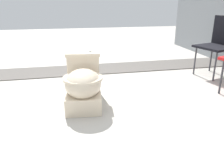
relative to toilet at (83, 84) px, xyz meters
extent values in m
plane|color=#B7B2A8|center=(0.06, 0.09, -0.22)|extent=(14.00, 14.00, 0.00)
cube|color=#605B56|center=(-1.19, 0.59, -0.21)|extent=(0.56, 8.00, 0.01)
cube|color=beige|center=(0.00, 0.00, -0.14)|extent=(0.63, 0.40, 0.17)
ellipsoid|color=beige|center=(0.10, -0.01, 0.04)|extent=(0.47, 0.40, 0.28)
cylinder|color=beige|center=(0.10, -0.01, 0.10)|extent=(0.43, 0.43, 0.03)
cube|color=beige|center=(-0.21, 0.02, 0.10)|extent=(0.21, 0.36, 0.30)
cube|color=beige|center=(-0.21, 0.02, 0.27)|extent=(0.24, 0.38, 0.04)
cylinder|color=silver|center=(-0.20, 0.10, 0.29)|extent=(0.02, 0.02, 0.01)
cube|color=black|center=(-0.54, 1.88, 0.20)|extent=(0.54, 0.54, 0.03)
cylinder|color=#38383D|center=(-0.33, 1.77, -0.02)|extent=(0.02, 0.02, 0.40)
cylinder|color=#38383D|center=(-0.66, 1.67, -0.02)|extent=(0.02, 0.02, 0.40)
cylinder|color=#38383D|center=(-0.75, 2.00, -0.02)|extent=(0.02, 0.02, 0.40)
cylinder|color=#38383D|center=(0.06, 1.57, -0.02)|extent=(0.02, 0.02, 0.40)
camera|label=1|loc=(2.11, -0.14, 0.80)|focal=35.00mm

